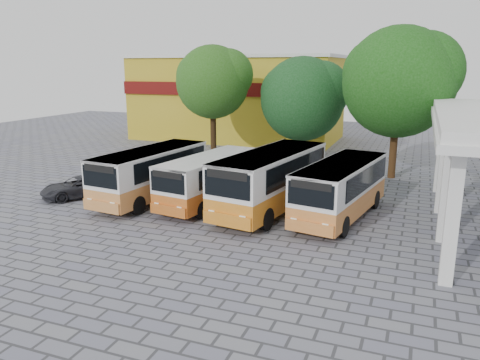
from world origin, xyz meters
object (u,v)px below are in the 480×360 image
at_px(bus_centre_left, 210,177).
at_px(parked_car, 79,187).
at_px(bus_centre_right, 271,177).
at_px(bus_far_right, 341,186).
at_px(bus_far_left, 151,171).

xyz_separation_m(bus_centre_left, parked_car, (-7.57, -1.41, -0.93)).
xyz_separation_m(bus_centre_right, parked_car, (-10.99, -1.41, -1.20)).
bearing_deg(bus_far_right, parked_car, -163.92).
xyz_separation_m(bus_far_left, bus_centre_left, (3.38, 0.42, -0.12)).
xyz_separation_m(bus_far_right, parked_car, (-14.51, -1.54, -1.02)).
height_order(bus_centre_right, parked_car, bus_centre_right).
bearing_deg(parked_car, bus_far_left, 47.81).
xyz_separation_m(bus_centre_left, bus_centre_right, (3.42, -0.00, 0.27)).
bearing_deg(bus_far_right, bus_centre_left, -168.91).
bearing_deg(bus_far_left, bus_centre_right, 9.69).
height_order(bus_far_left, bus_centre_right, bus_centre_right).
distance_m(bus_centre_right, parked_car, 11.15).
bearing_deg(bus_far_left, bus_far_right, 9.23).
relative_size(bus_centre_left, parked_car, 1.80).
distance_m(bus_centre_right, bus_far_right, 3.52).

